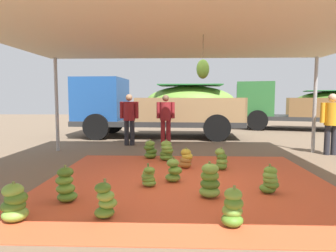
{
  "coord_description": "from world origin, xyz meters",
  "views": [
    {
      "loc": [
        -0.14,
        -5.62,
        1.6
      ],
      "look_at": [
        -0.38,
        1.06,
        0.97
      ],
      "focal_mm": 32.28,
      "sensor_mm": 36.0,
      "label": 1
    }
  ],
  "objects": [
    {
      "name": "banana_bunch_1",
      "position": [
        0.02,
        1.13,
        0.22
      ],
      "size": [
        0.41,
        0.41,
        0.47
      ],
      "color": "#996628",
      "rests_on": "tarp_orange"
    },
    {
      "name": "banana_bunch_9",
      "position": [
        0.54,
        -1.96,
        0.23
      ],
      "size": [
        0.35,
        0.38,
        0.51
      ],
      "color": "#518428",
      "rests_on": "tarp_orange"
    },
    {
      "name": "ground_plane",
      "position": [
        0.0,
        3.0,
        0.0
      ],
      "size": [
        40.0,
        40.0,
        0.0
      ],
      "primitive_type": "plane",
      "color": "brown"
    },
    {
      "name": "cargo_truck_far",
      "position": [
        5.91,
        9.75,
        1.23
      ],
      "size": [
        6.78,
        4.02,
        2.4
      ],
      "color": "#2D2D2D",
      "rests_on": "ground"
    },
    {
      "name": "banana_bunch_11",
      "position": [
        -1.88,
        -1.14,
        0.25
      ],
      "size": [
        0.42,
        0.4,
        0.56
      ],
      "color": "#518428",
      "rests_on": "tarp_orange"
    },
    {
      "name": "worker_1",
      "position": [
        4.11,
        2.92,
        1.0
      ],
      "size": [
        0.63,
        0.38,
        1.71
      ],
      "color": "#26262D",
      "rests_on": "ground"
    },
    {
      "name": "worker_2",
      "position": [
        -1.81,
        4.42,
        1.0
      ],
      "size": [
        0.63,
        0.38,
        1.72
      ],
      "color": "#26262D",
      "rests_on": "ground"
    },
    {
      "name": "banana_bunch_5",
      "position": [
        -1.11,
        -1.74,
        0.23
      ],
      "size": [
        0.34,
        0.35,
        0.52
      ],
      "color": "#518428",
      "rests_on": "tarp_orange"
    },
    {
      "name": "banana_bunch_7",
      "position": [
        -2.27,
        -1.89,
        0.24
      ],
      "size": [
        0.39,
        0.39,
        0.51
      ],
      "color": "#75A83D",
      "rests_on": "tarp_orange"
    },
    {
      "name": "banana_bunch_2",
      "position": [
        -0.45,
        1.95,
        0.25
      ],
      "size": [
        0.47,
        0.47,
        0.54
      ],
      "color": "#518428",
      "rests_on": "tarp_orange"
    },
    {
      "name": "banana_bunch_8",
      "position": [
        -0.24,
        -0.0,
        0.21
      ],
      "size": [
        0.44,
        0.41,
        0.48
      ],
      "color": "#6B9E38",
      "rests_on": "tarp_orange"
    },
    {
      "name": "cargo_truck_main",
      "position": [
        -1.07,
        6.7,
        1.28
      ],
      "size": [
        6.8,
        2.8,
        2.4
      ],
      "color": "#2D2D2D",
      "rests_on": "ground"
    },
    {
      "name": "banana_bunch_10",
      "position": [
        1.38,
        -0.63,
        0.22
      ],
      "size": [
        0.4,
        0.37,
        0.49
      ],
      "color": "#518428",
      "rests_on": "tarp_orange"
    },
    {
      "name": "worker_0",
      "position": [
        -0.59,
        4.66,
        0.99
      ],
      "size": [
        0.62,
        0.38,
        1.7
      ],
      "color": "maroon",
      "rests_on": "ground"
    },
    {
      "name": "tent_canopy",
      "position": [
        0.0,
        -0.09,
        2.75
      ],
      "size": [
        8.0,
        7.0,
        2.83
      ],
      "color": "#9EA0A5",
      "rests_on": "ground"
    },
    {
      "name": "banana_bunch_0",
      "position": [
        0.36,
        -0.85,
        0.26
      ],
      "size": [
        0.47,
        0.49,
        0.58
      ],
      "color": "#75A83D",
      "rests_on": "tarp_orange"
    },
    {
      "name": "banana_bunch_6",
      "position": [
        -0.89,
        2.23,
        0.23
      ],
      "size": [
        0.43,
        0.42,
        0.5
      ],
      "color": "#477523",
      "rests_on": "tarp_orange"
    },
    {
      "name": "tarp_orange",
      "position": [
        0.0,
        0.0,
        0.01
      ],
      "size": [
        5.36,
        5.08,
        0.01
      ],
      "primitive_type": "cube",
      "color": "#D1512D",
      "rests_on": "ground"
    },
    {
      "name": "banana_bunch_3",
      "position": [
        0.8,
        1.01,
        0.23
      ],
      "size": [
        0.32,
        0.34,
        0.5
      ],
      "color": "#518428",
      "rests_on": "tarp_orange"
    },
    {
      "name": "banana_bunch_4",
      "position": [
        -0.68,
        -0.3,
        0.18
      ],
      "size": [
        0.33,
        0.33,
        0.41
      ],
      "color": "#6B9E38",
      "rests_on": "tarp_orange"
    }
  ]
}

